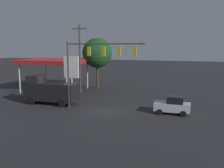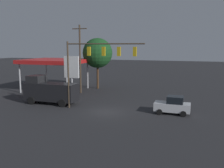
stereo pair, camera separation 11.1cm
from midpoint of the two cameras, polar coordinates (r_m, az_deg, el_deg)
name	(u,v)px [view 1 (the left image)]	position (r m, az deg, el deg)	size (l,w,h in m)	color
ground_plane	(106,112)	(28.20, -1.43, -6.36)	(200.00, 200.00, 0.00)	#262628
traffic_signal_assembly	(96,58)	(28.08, -3.74, 6.01)	(9.15, 0.43, 7.86)	#473828
utility_pole	(80,58)	(38.88, -7.43, 6.00)	(2.40, 0.26, 10.49)	#473828
gas_station_canopy	(55,61)	(41.93, -13.05, 5.05)	(9.49, 8.55, 5.16)	red
price_sign	(71,69)	(34.51, -9.36, 3.41)	(2.17, 0.27, 5.95)	#B7B7BC
delivery_truck	(50,91)	(32.69, -14.15, -1.48)	(6.82, 2.60, 3.58)	black
hatchback_crossing	(173,105)	(27.95, 13.64, -4.75)	(3.81, 1.97, 1.97)	silver
street_tree	(97,53)	(42.78, -3.47, 7.07)	(5.07, 5.07, 8.65)	#4C331E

